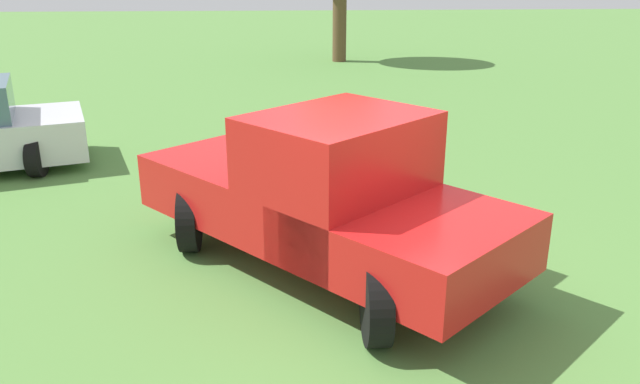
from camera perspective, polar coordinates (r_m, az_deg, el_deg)
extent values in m
plane|color=#54843D|center=(7.01, 4.69, -8.27)|extent=(80.00, 80.00, 0.00)
cylinder|color=black|center=(7.82, -11.47, -2.37)|extent=(0.78, 0.22, 0.78)
cylinder|color=black|center=(8.69, -3.32, 0.29)|extent=(0.78, 0.22, 0.78)
cylinder|color=black|center=(5.89, 4.97, -9.79)|extent=(0.78, 0.22, 0.78)
cylinder|color=black|center=(7.00, 12.88, -5.20)|extent=(0.78, 0.22, 0.78)
cube|color=red|center=(8.06, -6.88, 1.13)|extent=(2.54, 2.54, 0.64)
cube|color=red|center=(6.81, 1.62, 1.13)|extent=(2.28, 2.30, 1.40)
cube|color=slate|center=(6.69, 1.66, 4.70)|extent=(2.02, 2.05, 0.48)
cube|color=red|center=(6.43, 7.49, -4.05)|extent=(2.81, 2.78, 0.60)
cube|color=silver|center=(8.77, -10.27, 0.73)|extent=(1.26, 1.37, 0.16)
cylinder|color=black|center=(11.29, -23.76, 2.80)|extent=(0.62, 0.20, 0.62)
cylinder|color=black|center=(12.74, -23.72, 4.61)|extent=(0.62, 0.20, 0.62)
cylinder|color=brown|center=(22.52, 1.75, 15.57)|extent=(0.47, 0.47, 3.24)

